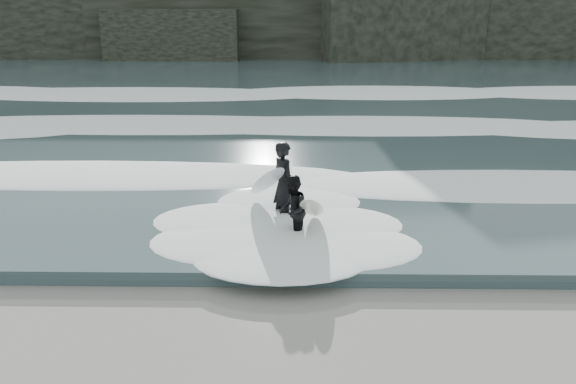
% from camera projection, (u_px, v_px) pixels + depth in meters
% --- Properties ---
extents(ground, '(120.00, 120.00, 0.00)m').
position_uv_depth(ground, '(191.00, 381.00, 9.14)').
color(ground, olive).
rests_on(ground, ground).
extents(sea, '(90.00, 52.00, 0.30)m').
position_uv_depth(sea, '(272.00, 85.00, 36.75)').
color(sea, '#334447').
rests_on(sea, ground).
extents(foam_near, '(60.00, 3.20, 0.20)m').
position_uv_depth(foam_near, '(243.00, 178.00, 17.60)').
color(foam_near, white).
rests_on(foam_near, sea).
extents(foam_mid, '(60.00, 4.00, 0.24)m').
position_uv_depth(foam_mid, '(258.00, 126.00, 24.27)').
color(foam_mid, white).
rests_on(foam_mid, sea).
extents(foam_far, '(60.00, 4.80, 0.30)m').
position_uv_depth(foam_far, '(269.00, 90.00, 32.84)').
color(foam_far, white).
rests_on(foam_far, sea).
extents(surfer_left, '(1.40, 1.97, 2.01)m').
position_uv_depth(surfer_left, '(281.00, 183.00, 14.98)').
color(surfer_left, black).
rests_on(surfer_left, ground).
extents(surfer_right, '(1.09, 1.72, 1.56)m').
position_uv_depth(surfer_right, '(295.00, 210.00, 13.80)').
color(surfer_right, black).
rests_on(surfer_right, ground).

